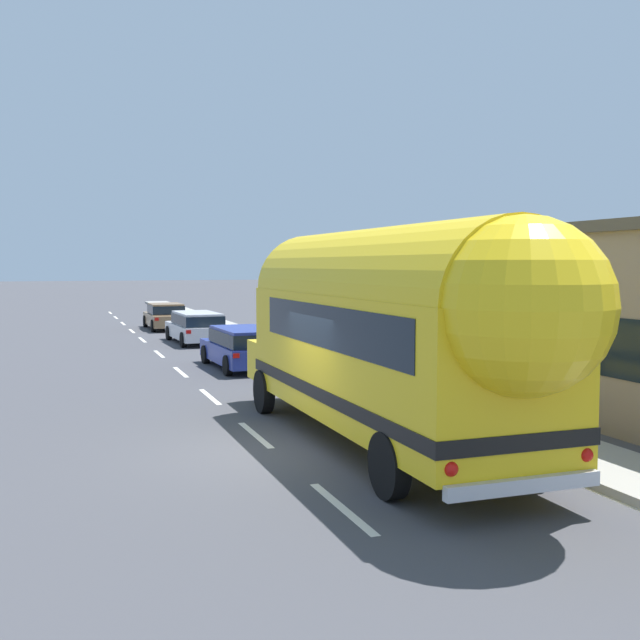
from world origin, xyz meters
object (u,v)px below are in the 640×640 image
Objects in this scene: painted_bus at (391,328)px; car_second at (196,325)px; car_lead at (243,345)px; car_third at (166,315)px.

car_second is at bearing 89.70° from painted_bus.
car_lead is 0.95× the size of car_second.
car_third is (-0.14, 27.89, -1.56)m from painted_bus.
car_third is at bearing 90.81° from car_lead.
car_second and car_third have the same top height.
car_lead is at bearing -90.08° from car_second.
painted_bus is 27.94m from car_third.
car_lead and car_third have the same top height.
painted_bus reaches higher than car_lead.
car_third is (-0.24, 7.68, -0.05)m from car_second.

